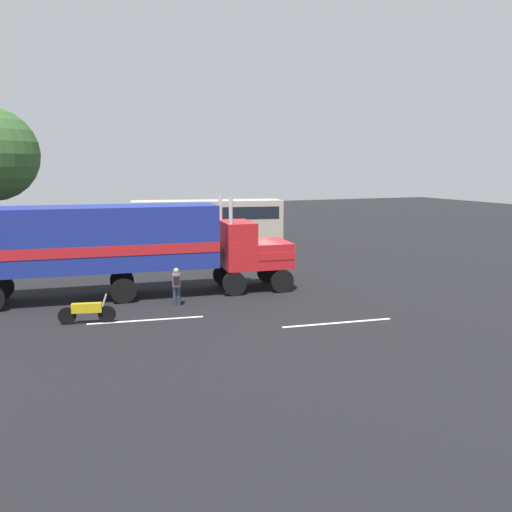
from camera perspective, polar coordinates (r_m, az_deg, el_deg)
name	(u,v)px	position (r m, az deg, el deg)	size (l,w,h in m)	color
ground_plane	(251,288)	(25.62, -0.55, -3.53)	(120.00, 120.00, 0.00)	black
lane_stripe_near	(146,320)	(20.81, -11.84, -6.85)	(4.40, 0.16, 0.01)	silver
lane_stripe_mid	(338,323)	(20.28, 8.85, -7.20)	(4.40, 0.16, 0.01)	silver
semi_truck	(123,242)	(24.22, -14.22, 1.48)	(14.36, 4.15, 4.50)	red
person_bystander	(176,285)	(22.52, -8.64, -3.15)	(0.36, 0.47, 1.63)	#2D3347
parked_bus	(207,218)	(39.17, -5.30, 4.09)	(11.28, 4.58, 3.40)	#BFB29E
parked_car	(43,251)	(34.39, -22.17, 0.52)	(4.75, 3.28, 1.57)	#234C8C
motorcycle	(87,311)	(20.85, -17.87, -5.73)	(2.08, 0.57, 1.12)	black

